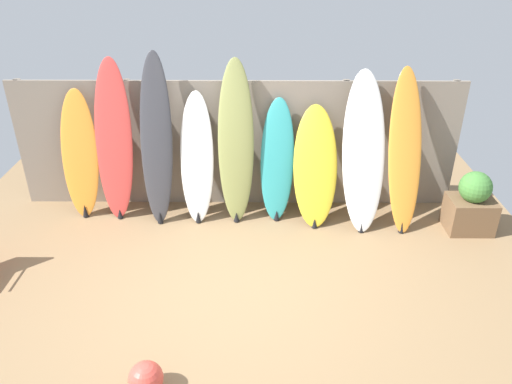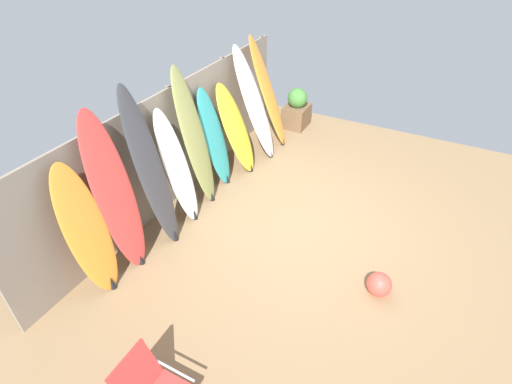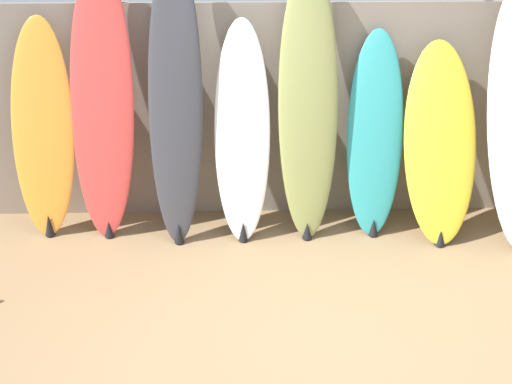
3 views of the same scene
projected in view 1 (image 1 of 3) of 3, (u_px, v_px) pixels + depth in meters
The scene contains 13 objects.
ground at pixel (231, 289), 5.55m from camera, with size 7.68×7.68×0.00m, color #8E704C.
fence_back at pixel (237, 145), 6.90m from camera, with size 6.08×0.11×1.80m.
surfboard_orange_0 at pixel (80, 156), 6.67m from camera, with size 0.54×0.43×1.74m.
surfboard_red_1 at pixel (114, 142), 6.56m from camera, with size 0.56×0.50×2.14m.
surfboard_charcoal_2 at pixel (156, 141), 6.48m from camera, with size 0.44×0.58×2.23m.
surfboard_white_3 at pixel (197, 160), 6.59m from camera, with size 0.44×0.52×1.72m.
surfboard_olive_4 at pixel (236, 143), 6.52m from camera, with size 0.48×0.56×2.14m.
surfboard_teal_5 at pixel (277, 161), 6.66m from camera, with size 0.49×0.54×1.62m.
surfboard_yellow_6 at pixel (315, 167), 6.57m from camera, with size 0.59×0.69×1.54m.
surfboard_white_7 at pixel (364, 153), 6.43m from camera, with size 0.57×0.83×2.00m.
surfboard_orange_8 at pixel (405, 152), 6.40m from camera, with size 0.46×0.83×2.03m.
planter_box at pixel (471, 205), 6.48m from camera, with size 0.58×0.46×0.83m.
beach_ball at pixel (146, 378), 4.26m from camera, with size 0.30×0.30×0.30m, color #E54C3F.
Camera 1 is at (0.31, -4.39, 3.57)m, focal length 35.00 mm.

